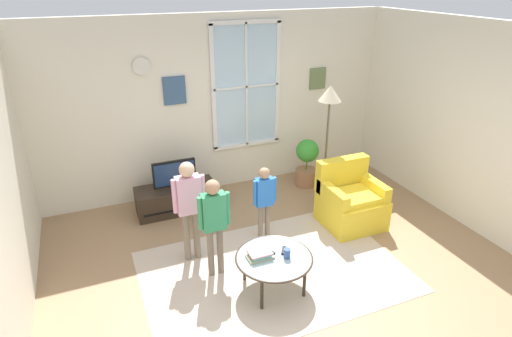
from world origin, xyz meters
name	(u,v)px	position (x,y,z in m)	size (l,w,h in m)	color
ground_plane	(297,284)	(0.00, 0.00, -0.01)	(6.01, 5.88, 0.02)	#9E7A56
back_wall	(219,104)	(0.01, 2.70, 1.35)	(5.41, 0.17, 2.68)	silver
side_wall_right	(504,138)	(2.76, 0.00, 1.34)	(0.12, 5.28, 2.68)	silver
area_rug	(273,271)	(-0.16, 0.30, 0.00)	(2.97, 2.00, 0.01)	#C6B29E
tv_stand	(177,198)	(-0.87, 2.13, 0.19)	(1.14, 0.47, 0.38)	#2D2319
television	(174,173)	(-0.87, 2.13, 0.59)	(0.61, 0.08, 0.40)	#4C4C4C
armchair	(350,202)	(1.26, 0.88, 0.33)	(0.76, 0.74, 0.87)	yellow
coffee_table	(274,259)	(-0.28, 0.04, 0.39)	(0.84, 0.84, 0.42)	#99B2B7
book_stack	(260,255)	(-0.42, 0.09, 0.45)	(0.28, 0.18, 0.08)	#ACAE88
cup	(287,253)	(-0.15, -0.02, 0.46)	(0.07, 0.07, 0.11)	#334C8C
remote_near_books	(269,251)	(-0.29, 0.14, 0.42)	(0.04, 0.14, 0.02)	black
remote_near_cup	(284,250)	(-0.13, 0.09, 0.42)	(0.04, 0.14, 0.02)	black
person_blue_shirt	(264,196)	(0.00, 0.94, 0.64)	(0.31, 0.14, 1.03)	#726656
person_pink_shirt	(189,200)	(-0.96, 0.91, 0.80)	(0.38, 0.17, 1.28)	#726656
person_green_shirt	(214,217)	(-0.78, 0.52, 0.75)	(0.36, 0.16, 1.20)	#726656
potted_plant_by_window	(307,162)	(1.28, 2.15, 0.41)	(0.37, 0.37, 0.78)	#9E6B4C
floor_lamp	(329,106)	(1.27, 1.60, 1.48)	(0.32, 0.32, 1.77)	black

